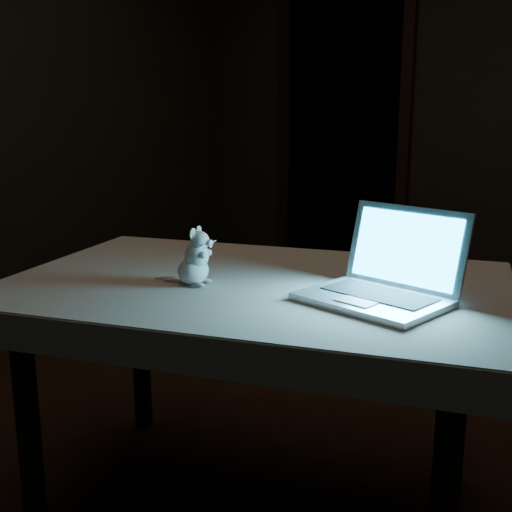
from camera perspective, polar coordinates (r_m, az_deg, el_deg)
The scene contains 7 objects.
floor at distance 2.40m, azimuth 2.52°, elevation -15.66°, with size 5.00×5.00×0.00m, color black.
back_wall at distance 4.43m, azimuth 20.96°, elevation 14.01°, with size 4.50×0.04×2.60m, color black.
doorway at distance 4.83m, azimuth 7.76°, elevation 11.76°, with size 1.06×0.36×2.13m, color black, non-canonical shape.
table at distance 1.90m, azimuth -0.07°, elevation -12.35°, with size 1.27×0.81×0.68m, color black, non-canonical shape.
tablecloth at distance 1.70m, azimuth 1.08°, elevation -4.50°, with size 1.36×0.91×0.09m, color beige, non-canonical shape.
laptop at distance 1.57m, azimuth 10.42°, elevation -0.19°, with size 0.33×0.29×0.23m, color silver, non-canonical shape.
plush_mouse at distance 1.73m, azimuth -5.63°, elevation -0.01°, with size 0.11×0.11×0.16m, color silver, non-canonical shape.
Camera 1 is at (1.13, -1.79, 1.15)m, focal length 45.00 mm.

